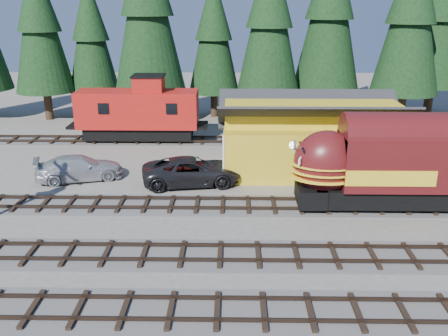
{
  "coord_description": "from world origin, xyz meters",
  "views": [
    {
      "loc": [
        -5.45,
        -22.95,
        11.56
      ],
      "look_at": [
        -5.91,
        4.0,
        2.39
      ],
      "focal_mm": 40.0,
      "sensor_mm": 36.0,
      "label": 1
    }
  ],
  "objects_px": {
    "depot": "(311,130)",
    "caboose": "(139,112)",
    "pickup_truck_a": "(192,171)",
    "locomotive": "(424,167)",
    "pickup_truck_b": "(79,168)"
  },
  "relations": [
    {
      "from": "caboose",
      "to": "depot",
      "type": "bearing_deg",
      "value": -29.41
    },
    {
      "from": "depot",
      "to": "pickup_truck_b",
      "type": "relative_size",
      "value": 2.24
    },
    {
      "from": "pickup_truck_a",
      "to": "pickup_truck_b",
      "type": "distance_m",
      "value": 7.64
    },
    {
      "from": "caboose",
      "to": "pickup_truck_a",
      "type": "distance_m",
      "value": 11.64
    },
    {
      "from": "depot",
      "to": "caboose",
      "type": "relative_size",
      "value": 1.28
    },
    {
      "from": "depot",
      "to": "caboose",
      "type": "xyz_separation_m",
      "value": [
        -13.31,
        7.5,
        -0.37
      ]
    },
    {
      "from": "depot",
      "to": "locomotive",
      "type": "relative_size",
      "value": 0.81
    },
    {
      "from": "depot",
      "to": "pickup_truck_a",
      "type": "xyz_separation_m",
      "value": [
        -8.08,
        -2.76,
        -2.07
      ]
    },
    {
      "from": "pickup_truck_a",
      "to": "caboose",
      "type": "bearing_deg",
      "value": 17.86
    },
    {
      "from": "locomotive",
      "to": "caboose",
      "type": "bearing_deg",
      "value": 143.26
    },
    {
      "from": "depot",
      "to": "pickup_truck_a",
      "type": "bearing_deg",
      "value": -161.15
    },
    {
      "from": "depot",
      "to": "pickup_truck_a",
      "type": "height_order",
      "value": "depot"
    },
    {
      "from": "depot",
      "to": "caboose",
      "type": "bearing_deg",
      "value": 150.59
    },
    {
      "from": "caboose",
      "to": "locomotive",
      "type": "bearing_deg",
      "value": -36.74
    },
    {
      "from": "locomotive",
      "to": "pickup_truck_b",
      "type": "distance_m",
      "value": 21.66
    }
  ]
}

